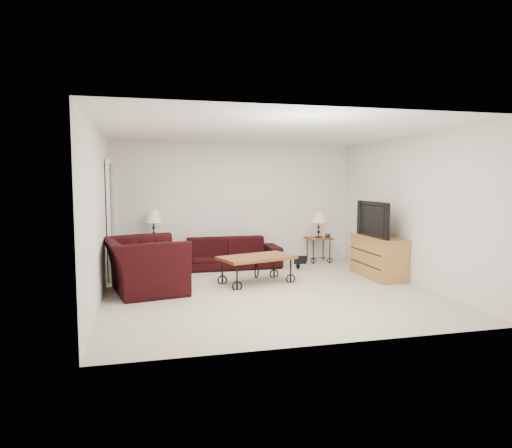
{
  "coord_description": "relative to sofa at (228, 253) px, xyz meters",
  "views": [
    {
      "loc": [
        -1.89,
        -6.95,
        1.75
      ],
      "look_at": [
        0.0,
        0.7,
        1.0
      ],
      "focal_mm": 32.3,
      "sensor_mm": 36.0,
      "label": 1
    }
  ],
  "objects": [
    {
      "name": "ground",
      "position": [
        0.24,
        -2.02,
        -0.3
      ],
      "size": [
        5.0,
        5.0,
        0.0
      ],
      "primitive_type": "plane",
      "color": "beige",
      "rests_on": "ground"
    },
    {
      "name": "wall_back",
      "position": [
        0.24,
        0.48,
        0.95
      ],
      "size": [
        5.0,
        0.02,
        2.5
      ],
      "primitive_type": "cube",
      "color": "silver",
      "rests_on": "ground"
    },
    {
      "name": "wall_front",
      "position": [
        0.24,
        -4.52,
        0.95
      ],
      "size": [
        5.0,
        0.02,
        2.5
      ],
      "primitive_type": "cube",
      "color": "silver",
      "rests_on": "ground"
    },
    {
      "name": "wall_left",
      "position": [
        -2.26,
        -2.02,
        0.95
      ],
      "size": [
        0.02,
        5.0,
        2.5
      ],
      "primitive_type": "cube",
      "color": "silver",
      "rests_on": "ground"
    },
    {
      "name": "wall_right",
      "position": [
        2.74,
        -2.02,
        0.95
      ],
      "size": [
        0.02,
        5.0,
        2.5
      ],
      "primitive_type": "cube",
      "color": "silver",
      "rests_on": "ground"
    },
    {
      "name": "ceiling",
      "position": [
        0.24,
        -2.02,
        2.2
      ],
      "size": [
        5.0,
        5.0,
        0.0
      ],
      "primitive_type": "plane",
      "color": "white",
      "rests_on": "wall_back"
    },
    {
      "name": "doorway",
      "position": [
        -2.23,
        -0.37,
        0.72
      ],
      "size": [
        0.08,
        0.94,
        2.04
      ],
      "primitive_type": "cube",
      "color": "black",
      "rests_on": "ground"
    },
    {
      "name": "sofa",
      "position": [
        0.0,
        0.0,
        0.0
      ],
      "size": [
        2.06,
        0.81,
        0.6
      ],
      "primitive_type": "imported",
      "color": "black",
      "rests_on": "ground"
    },
    {
      "name": "side_table_left",
      "position": [
        -1.45,
        0.18,
        -0.01
      ],
      "size": [
        0.58,
        0.58,
        0.58
      ],
      "primitive_type": "cube",
      "rotation": [
        0.0,
        0.0,
        -0.09
      ],
      "color": "#935825",
      "rests_on": "ground"
    },
    {
      "name": "side_table_right",
      "position": [
        1.99,
        0.18,
        -0.03
      ],
      "size": [
        0.52,
        0.52,
        0.53
      ],
      "primitive_type": "cube",
      "rotation": [
        0.0,
        0.0,
        0.06
      ],
      "color": "#935825",
      "rests_on": "ground"
    },
    {
      "name": "lamp_left",
      "position": [
        -1.45,
        0.18,
        0.57
      ],
      "size": [
        0.36,
        0.36,
        0.58
      ],
      "primitive_type": null,
      "rotation": [
        0.0,
        0.0,
        -0.09
      ],
      "color": "black",
      "rests_on": "side_table_left"
    },
    {
      "name": "lamp_right",
      "position": [
        1.99,
        0.18,
        0.5
      ],
      "size": [
        0.32,
        0.32,
        0.53
      ],
      "primitive_type": null,
      "rotation": [
        0.0,
        0.0,
        0.06
      ],
      "color": "black",
      "rests_on": "side_table_right"
    },
    {
      "name": "photo_frame_left",
      "position": [
        -1.6,
        0.03,
        0.33
      ],
      "size": [
        0.12,
        0.03,
        0.1
      ],
      "primitive_type": "cube",
      "rotation": [
        0.0,
        0.0,
        0.09
      ],
      "color": "black",
      "rests_on": "side_table_left"
    },
    {
      "name": "photo_frame_right",
      "position": [
        2.14,
        0.03,
        0.28
      ],
      "size": [
        0.11,
        0.03,
        0.09
      ],
      "primitive_type": "cube",
      "rotation": [
        0.0,
        0.0,
        -0.15
      ],
      "color": "black",
      "rests_on": "side_table_right"
    },
    {
      "name": "coffee_table",
      "position": [
        0.22,
        -1.48,
        -0.07
      ],
      "size": [
        1.4,
        1.02,
        0.47
      ],
      "primitive_type": "cube",
      "rotation": [
        0.0,
        0.0,
        0.3
      ],
      "color": "#935825",
      "rests_on": "ground"
    },
    {
      "name": "armchair",
      "position": [
        -1.63,
        -1.66,
        0.12
      ],
      "size": [
        1.37,
        1.51,
        0.85
      ],
      "primitive_type": "imported",
      "rotation": [
        0.0,
        0.0,
        1.76
      ],
      "color": "black",
      "rests_on": "ground"
    },
    {
      "name": "throw_pillow",
      "position": [
        -1.48,
        -1.71,
        0.22
      ],
      "size": [
        0.17,
        0.4,
        0.39
      ],
      "primitive_type": "cube",
      "rotation": [
        0.0,
        0.0,
        1.76
      ],
      "color": "#C94A19",
      "rests_on": "armchair"
    },
    {
      "name": "tv_stand",
      "position": [
        2.47,
        -1.52,
        0.07
      ],
      "size": [
        0.51,
        1.23,
        0.74
      ],
      "primitive_type": "cube",
      "color": "#AF7741",
      "rests_on": "ground"
    },
    {
      "name": "television",
      "position": [
        2.45,
        -1.52,
        0.75
      ],
      "size": [
        0.14,
        1.1,
        0.64
      ],
      "primitive_type": "imported",
      "rotation": [
        0.0,
        0.0,
        -1.57
      ],
      "color": "black",
      "rests_on": "tv_stand"
    },
    {
      "name": "backpack",
      "position": [
        1.32,
        -0.43,
        -0.06
      ],
      "size": [
        0.46,
        0.41,
        0.48
      ],
      "primitive_type": "ellipsoid",
      "rotation": [
        0.0,
        0.0,
        0.39
      ],
      "color": "black",
      "rests_on": "ground"
    }
  ]
}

